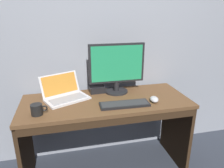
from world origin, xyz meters
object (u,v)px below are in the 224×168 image
at_px(laptop_silver, 65,95).
at_px(coffee_mug, 37,110).
at_px(computer_mouse, 154,99).
at_px(external_drive_box, 97,89).
at_px(wired_keyboard, 125,104).
at_px(external_monitor, 117,68).

bearing_deg(laptop_silver, coffee_mug, -129.11).
relative_size(laptop_silver, computer_mouse, 4.00).
distance_m(computer_mouse, coffee_mug, 0.93).
relative_size(computer_mouse, external_drive_box, 0.78).
height_order(computer_mouse, coffee_mug, coffee_mug).
relative_size(laptop_silver, coffee_mug, 3.57).
bearing_deg(external_drive_box, wired_keyboard, -63.62).
relative_size(computer_mouse, coffee_mug, 0.89).
height_order(laptop_silver, computer_mouse, laptop_silver).
xyz_separation_m(external_monitor, external_drive_box, (-0.18, 0.05, -0.21)).
bearing_deg(computer_mouse, laptop_silver, 175.81).
bearing_deg(laptop_silver, external_drive_box, 17.30).
bearing_deg(external_monitor, computer_mouse, -47.28).
bearing_deg(computer_mouse, coffee_mug, -165.01).
distance_m(wired_keyboard, computer_mouse, 0.26).
bearing_deg(wired_keyboard, external_monitor, 88.37).
height_order(external_monitor, coffee_mug, external_monitor).
bearing_deg(computer_mouse, wired_keyboard, -162.93).
bearing_deg(external_drive_box, computer_mouse, -36.91).
bearing_deg(laptop_silver, external_monitor, 5.22).
xyz_separation_m(external_drive_box, coffee_mug, (-0.50, -0.35, 0.01)).
relative_size(external_drive_box, coffee_mug, 1.14).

